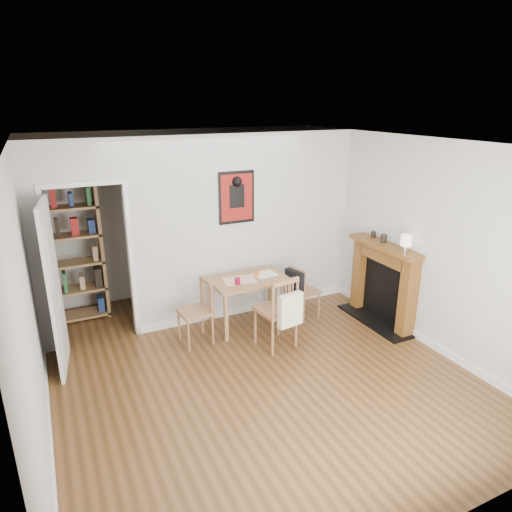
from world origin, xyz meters
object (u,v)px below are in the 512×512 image
red_glass (238,281)px  bookshelf (69,250)px  fireplace (384,281)px  ceramic_jar_a (384,238)px  chair_front (277,310)px  orange_fruit (257,274)px  dining_table (249,284)px  ceramic_jar_b (373,234)px  chair_left (195,312)px  notebook (265,274)px  chair_right (303,291)px  mantel_lamp (406,241)px

red_glass → bookshelf: bearing=143.8°
fireplace → ceramic_jar_a: size_ratio=11.75×
ceramic_jar_a → chair_front: bearing=-178.4°
orange_fruit → dining_table: bearing=-161.6°
ceramic_jar_b → chair_left: bearing=175.1°
chair_front → chair_left: bearing=150.3°
bookshelf → ceramic_jar_b: size_ratio=23.79×
dining_table → ceramic_jar_a: (1.76, -0.59, 0.59)m
notebook → ceramic_jar_a: 1.71m
chair_right → ceramic_jar_a: ceramic_jar_a is taller
mantel_lamp → chair_right: bearing=133.5°
red_glass → ceramic_jar_b: 2.07m
chair_left → notebook: bearing=8.3°
chair_right → notebook: size_ratio=2.58×
bookshelf → chair_right: bearing=-25.0°
chair_left → notebook: size_ratio=2.80×
mantel_lamp → bookshelf: bearing=148.8°
chair_left → red_glass: 0.69m
notebook → ceramic_jar_a: ceramic_jar_a is taller
bookshelf → fireplace: (3.92, -1.97, -0.42)m
notebook → orange_fruit: bearing=176.1°
bookshelf → red_glass: bearing=-36.2°
orange_fruit → ceramic_jar_a: (1.62, -0.64, 0.47)m
bookshelf → notebook: bearing=-27.6°
bookshelf → chair_front: bearing=-40.9°
orange_fruit → mantel_lamp: 2.01m
chair_left → chair_right: bearing=1.1°
red_glass → chair_left: bearing=-179.7°
red_glass → mantel_lamp: 2.23m
chair_right → orange_fruit: size_ratio=10.73×
chair_front → mantel_lamp: (1.64, -0.41, 0.81)m
chair_left → orange_fruit: 1.03m
chair_right → ceramic_jar_b: size_ratio=8.94×
chair_right → ceramic_jar_b: 1.28m
dining_table → chair_front: 0.66m
chair_right → ceramic_jar_b: ceramic_jar_b is taller
notebook → ceramic_jar_b: bearing=-14.1°
chair_left → mantel_lamp: 2.85m
dining_table → red_glass: red_glass is taller
chair_right → bookshelf: bearing=155.0°
fireplace → notebook: (-1.51, 0.71, 0.10)m
bookshelf → ceramic_jar_b: bookshelf is taller
red_glass → notebook: (0.48, 0.16, -0.04)m
red_glass → notebook: 0.50m
dining_table → orange_fruit: 0.19m
mantel_lamp → ceramic_jar_b: (0.06, 0.70, -0.10)m
chair_left → ceramic_jar_a: (2.59, -0.47, 0.79)m
notebook → ceramic_jar_b: 1.65m
dining_table → notebook: bearing=8.1°
chair_front → ceramic_jar_a: size_ratio=9.11×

